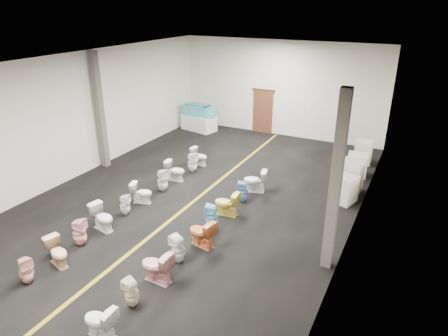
{
  "coord_description": "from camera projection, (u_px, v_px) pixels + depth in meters",
  "views": [
    {
      "loc": [
        6.24,
        -10.09,
        6.19
      ],
      "look_at": [
        0.58,
        1.0,
        0.91
      ],
      "focal_mm": 32.0,
      "sensor_mm": 36.0,
      "label": 1
    }
  ],
  "objects": [
    {
      "name": "floor",
      "position": [
        195.0,
        200.0,
        13.3
      ],
      "size": [
        16.0,
        16.0,
        0.0
      ],
      "primitive_type": "plane",
      "color": "black",
      "rests_on": "ground"
    },
    {
      "name": "ceiling",
      "position": [
        190.0,
        62.0,
        11.54
      ],
      "size": [
        16.0,
        16.0,
        0.0
      ],
      "primitive_type": "plane",
      "rotation": [
        3.14,
        0.0,
        0.0
      ],
      "color": "black",
      "rests_on": "ground"
    },
    {
      "name": "wall_back",
      "position": [
        280.0,
        89.0,
        18.98
      ],
      "size": [
        10.0,
        0.0,
        10.0
      ],
      "primitive_type": "plane",
      "rotation": [
        1.57,
        0.0,
        0.0
      ],
      "color": "beige",
      "rests_on": "ground"
    },
    {
      "name": "wall_left",
      "position": [
        75.0,
        117.0,
        14.51
      ],
      "size": [
        0.0,
        16.0,
        16.0
      ],
      "primitive_type": "plane",
      "rotation": [
        1.57,
        0.0,
        1.57
      ],
      "color": "beige",
      "rests_on": "ground"
    },
    {
      "name": "wall_right",
      "position": [
        358.0,
        164.0,
        10.33
      ],
      "size": [
        0.0,
        16.0,
        16.0
      ],
      "primitive_type": "plane",
      "rotation": [
        1.57,
        0.0,
        -1.57
      ],
      "color": "beige",
      "rests_on": "ground"
    },
    {
      "name": "aisle_stripe",
      "position": [
        195.0,
        200.0,
        13.3
      ],
      "size": [
        0.12,
        15.6,
        0.01
      ],
      "primitive_type": "cube",
      "color": "olive",
      "rests_on": "floor"
    },
    {
      "name": "back_door",
      "position": [
        263.0,
        112.0,
        19.74
      ],
      "size": [
        1.0,
        0.1,
        2.1
      ],
      "primitive_type": "cube",
      "color": "#562D19",
      "rests_on": "floor"
    },
    {
      "name": "door_frame",
      "position": [
        264.0,
        90.0,
        19.33
      ],
      "size": [
        1.15,
        0.08,
        0.1
      ],
      "primitive_type": "cube",
      "color": "#331C11",
      "rests_on": "back_door"
    },
    {
      "name": "column_left",
      "position": [
        100.0,
        111.0,
        15.23
      ],
      "size": [
        0.25,
        0.25,
        4.5
      ],
      "primitive_type": "cube",
      "color": "#59544C",
      "rests_on": "floor"
    },
    {
      "name": "column_right",
      "position": [
        335.0,
        184.0,
        9.2
      ],
      "size": [
        0.25,
        0.25,
        4.5
      ],
      "primitive_type": "cube",
      "color": "#59544C",
      "rests_on": "floor"
    },
    {
      "name": "display_table",
      "position": [
        199.0,
        123.0,
        20.33
      ],
      "size": [
        1.88,
        1.21,
        0.77
      ],
      "primitive_type": "cube",
      "rotation": [
        0.0,
        0.0,
        -0.21
      ],
      "color": "white",
      "rests_on": "floor"
    },
    {
      "name": "bathtub",
      "position": [
        199.0,
        110.0,
        20.06
      ],
      "size": [
        1.86,
        0.75,
        0.55
      ],
      "rotation": [
        0.0,
        0.0,
        -0.07
      ],
      "color": "#41B0BB",
      "rests_on": "display_table"
    },
    {
      "name": "appliance_crate_a",
      "position": [
        344.0,
        189.0,
        13.07
      ],
      "size": [
        0.89,
        0.89,
        0.91
      ],
      "primitive_type": "cube",
      "rotation": [
        0.0,
        0.0,
        -0.3
      ],
      "color": "silver",
      "rests_on": "floor"
    },
    {
      "name": "appliance_crate_b",
      "position": [
        350.0,
        176.0,
        13.75
      ],
      "size": [
        0.87,
        0.87,
        1.11
      ],
      "primitive_type": "cube",
      "rotation": [
        0.0,
        0.0,
        -0.08
      ],
      "color": "silver",
      "rests_on": "floor"
    },
    {
      "name": "appliance_crate_c",
      "position": [
        357.0,
        165.0,
        15.09
      ],
      "size": [
        0.8,
        0.8,
        0.82
      ],
      "primitive_type": "cube",
      "rotation": [
        0.0,
        0.0,
        0.1
      ],
      "color": "silver",
      "rests_on": "floor"
    },
    {
      "name": "appliance_crate_d",
      "position": [
        363.0,
        152.0,
        16.19
      ],
      "size": [
        0.67,
        0.67,
        0.93
      ],
      "primitive_type": "cube",
      "rotation": [
        0.0,
        0.0,
        0.03
      ],
      "color": "white",
      "rests_on": "floor"
    },
    {
      "name": "toilet_left_1",
      "position": [
        26.0,
        270.0,
        9.3
      ],
      "size": [
        0.42,
        0.41,
        0.72
      ],
      "primitive_type": "imported",
      "rotation": [
        0.0,
        0.0,
        1.26
      ],
      "color": "#F4AE96",
      "rests_on": "floor"
    },
    {
      "name": "toilet_left_2",
      "position": [
        58.0,
        252.0,
        9.96
      ],
      "size": [
        0.8,
        0.6,
        0.73
      ],
      "primitive_type": "imported",
      "rotation": [
        0.0,
        0.0,
        1.28
      ],
      "color": "#EFBC8F",
      "rests_on": "floor"
    },
    {
      "name": "toilet_left_3",
      "position": [
        79.0,
        232.0,
        10.73
      ],
      "size": [
        0.45,
        0.45,
        0.81
      ],
      "primitive_type": "imported",
      "rotation": [
        0.0,
        0.0,
        1.83
      ],
      "color": "#F7A9A9",
      "rests_on": "floor"
    },
    {
      "name": "toilet_left_4",
      "position": [
        103.0,
        217.0,
        11.49
      ],
      "size": [
        0.84,
        0.58,
        0.79
      ],
      "primitive_type": "imported",
      "rotation": [
        0.0,
        0.0,
        1.37
      ],
      "color": "white",
      "rests_on": "floor"
    },
    {
      "name": "toilet_left_5",
      "position": [
        125.0,
        205.0,
        12.3
      ],
      "size": [
        0.38,
        0.37,
        0.68
      ],
      "primitive_type": "imported",
      "rotation": [
        0.0,
        0.0,
        1.8
      ],
      "color": "white",
      "rests_on": "floor"
    },
    {
      "name": "toilet_left_6",
      "position": [
        142.0,
        193.0,
        13.05
      ],
      "size": [
        0.77,
        0.57,
        0.7
      ],
      "primitive_type": "imported",
      "rotation": [
        0.0,
        0.0,
        1.86
      ],
      "color": "white",
      "rests_on": "floor"
    },
    {
      "name": "toilet_left_7",
      "position": [
        163.0,
        180.0,
        13.8
      ],
      "size": [
        0.48,
        0.47,
        0.82
      ],
      "primitive_type": "imported",
      "rotation": [
        0.0,
        0.0,
        1.25
      ],
      "color": "white",
      "rests_on": "floor"
    },
    {
      "name": "toilet_left_8",
      "position": [
        175.0,
        171.0,
        14.65
      ],
      "size": [
        0.78,
        0.5,
        0.76
      ],
      "primitive_type": "imported",
      "rotation": [
        0.0,
        0.0,
        1.68
      ],
      "color": "white",
      "rests_on": "floor"
    },
    {
      "name": "toilet_left_9",
      "position": [
        192.0,
        162.0,
        15.32
      ],
      "size": [
        0.48,
        0.47,
        0.81
      ],
      "primitive_type": "imported",
      "rotation": [
        0.0,
        0.0,
        1.23
      ],
      "color": "white",
      "rests_on": "floor"
    },
    {
      "name": "toilet_left_10",
      "position": [
        199.0,
        156.0,
        16.04
      ],
      "size": [
        0.74,
        0.47,
        0.71
      ],
      "primitive_type": "imported",
      "rotation": [
        0.0,
        0.0,
        1.47
      ],
      "color": "white",
      "rests_on": "floor"
    },
    {
      "name": "toilet_right_1",
      "position": [
        100.0,
        322.0,
        7.81
      ],
      "size": [
        0.73,
        0.42,
        0.73
      ],
      "primitive_type": "imported",
      "rotation": [
        0.0,
        0.0,
        -1.55
      ],
      "color": "white",
      "rests_on": "floor"
    },
    {
      "name": "toilet_right_2",
      "position": [
        132.0,
        293.0,
        8.61
      ],
      "size": [
        0.36,
        0.36,
        0.68
      ],
      "primitive_type": "imported",
      "rotation": [
        0.0,
        0.0,
        -1.75
      ],
      "color": "#F5E8C5",
      "rests_on": "floor"
    },
    {
      "name": "toilet_right_3",
      "position": [
        157.0,
        267.0,
        9.34
      ],
      "size": [
        0.83,
        0.5,
        0.83
      ],
      "primitive_type": "imported",
      "rotation": [
        0.0,
        0.0,
        -1.61
      ],
      "color": "pink",
      "rests_on": "floor"
    },
    {
      "name": "toilet_right_4",
      "position": [
        178.0,
        249.0,
        10.05
      ],
      "size": [
        0.42,
        0.42,
        0.76
      ],
      "primitive_type": "imported",
      "rotation": [
        0.0,
        0.0,
        -1.81
      ],
      "color": "silver",
      "rests_on": "floor"
    },
    {
      "name": "toilet_right_5",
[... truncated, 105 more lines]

